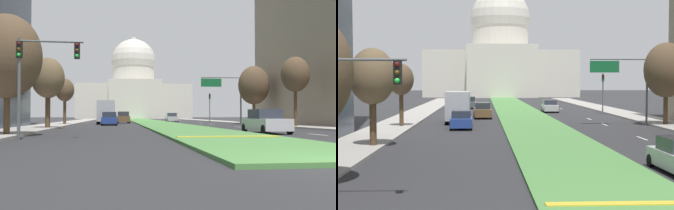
{
  "view_description": "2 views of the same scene",
  "coord_description": "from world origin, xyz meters",
  "views": [
    {
      "loc": [
        -5.67,
        -8.5,
        1.26
      ],
      "look_at": [
        0.1,
        35.2,
        2.42
      ],
      "focal_mm": 40.86,
      "sensor_mm": 36.0,
      "label": 1
    },
    {
      "loc": [
        -4.81,
        -6.12,
        4.34
      ],
      "look_at": [
        -2.88,
        35.43,
        2.28
      ],
      "focal_mm": 54.09,
      "sensor_mm": 36.0,
      "label": 2
    }
  ],
  "objects": [
    {
      "name": "box_truck_delivery",
      "position": [
        -7.25,
        45.02,
        1.68
      ],
      "size": [
        2.4,
        6.4,
        3.2
      ],
      "color": "#4C5156",
      "rests_on": "ground_plane"
    },
    {
      "name": "street_tree_right_far",
      "position": [
        12.52,
        40.9,
        5.26
      ],
      "size": [
        4.15,
        4.15,
        7.88
      ],
      "color": "#4C3823",
      "rests_on": "ground_plane"
    },
    {
      "name": "traffic_light_far_right",
      "position": [
        10.65,
        58.12,
        3.31
      ],
      "size": [
        0.28,
        0.35,
        5.2
      ],
      "color": "#515456",
      "rests_on": "ground_plane"
    },
    {
      "name": "lane_dashes_right",
      "position": [
        7.08,
        49.09,
        0.0
      ],
      "size": [
        0.16,
        71.3,
        0.01
      ],
      "color": "silver",
      "rests_on": "ground_plane"
    },
    {
      "name": "overhead_guide_sign",
      "position": [
        8.75,
        41.34,
        4.65
      ],
      "size": [
        5.61,
        0.2,
        6.5
      ],
      "color": "#515456",
      "rests_on": "ground_plane"
    },
    {
      "name": "sedan_very_far",
      "position": [
        -6.72,
        71.55,
        0.84
      ],
      "size": [
        1.9,
        4.7,
        1.81
      ],
      "color": "#4C5156",
      "rests_on": "ground_plane"
    },
    {
      "name": "grass_median",
      "position": [
        0.0,
        58.59,
        0.07
      ],
      "size": [
        6.01,
        117.17,
        0.14
      ],
      "primitive_type": "cube",
      "color": "#4C8442",
      "rests_on": "ground_plane"
    },
    {
      "name": "sidewalk_left",
      "position": [
        -13.15,
        52.08,
        0.07
      ],
      "size": [
        4.0,
        117.17,
        0.15
      ],
      "primitive_type": "cube",
      "color": "#9E9991",
      "rests_on": "ground_plane"
    },
    {
      "name": "ground_plane",
      "position": [
        0.0,
        65.1,
        0.0
      ],
      "size": [
        286.42,
        286.42,
        0.0
      ],
      "primitive_type": "plane",
      "color": "#2B2B2D"
    },
    {
      "name": "traffic_light_near_left",
      "position": [
        -9.81,
        11.69,
        3.8
      ],
      "size": [
        3.34,
        0.35,
        5.2
      ],
      "color": "#515456",
      "rests_on": "ground_plane"
    },
    {
      "name": "median_curb_nose",
      "position": [
        0.0,
        10.61,
        0.16
      ],
      "size": [
        5.4,
        0.5,
        0.04
      ],
      "primitive_type": "cube",
      "color": "gold",
      "rests_on": "grass_median"
    },
    {
      "name": "sedan_far_horizon",
      "position": [
        4.3,
        61.84,
        0.77
      ],
      "size": [
        2.09,
        4.48,
        1.64
      ],
      "color": "#BCBCC1",
      "rests_on": "ground_plane"
    },
    {
      "name": "sedan_midblock",
      "position": [
        -6.71,
        38.93,
        0.77
      ],
      "size": [
        2.06,
        4.44,
        1.64
      ],
      "color": "navy",
      "rests_on": "ground_plane"
    },
    {
      "name": "capitol_building",
      "position": [
        0.0,
        129.49,
        10.52
      ],
      "size": [
        39.41,
        24.88,
        29.5
      ],
      "color": "beige",
      "rests_on": "ground_plane"
    },
    {
      "name": "sedan_distant",
      "position": [
        -4.83,
        51.3,
        0.84
      ],
      "size": [
        2.14,
        4.61,
        1.79
      ],
      "color": "brown",
      "rests_on": "ground_plane"
    },
    {
      "name": "street_tree_left_mid",
      "position": [
        -11.85,
        26.64,
        4.52
      ],
      "size": [
        2.9,
        2.9,
        6.39
      ],
      "color": "#4C3823",
      "rests_on": "ground_plane"
    },
    {
      "name": "street_tree_left_far",
      "position": [
        -12.23,
        40.41,
        4.31
      ],
      "size": [
        2.3,
        2.3,
        5.83
      ],
      "color": "#4C3823",
      "rests_on": "ground_plane"
    },
    {
      "name": "sidewalk_right",
      "position": [
        13.15,
        52.08,
        0.07
      ],
      "size": [
        4.0,
        117.17,
        0.15
      ],
      "primitive_type": "cube",
      "color": "#9E9991",
      "rests_on": "ground_plane"
    }
  ]
}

